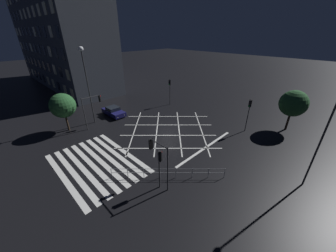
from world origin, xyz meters
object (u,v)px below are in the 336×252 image
object	(u,v)px
street_tree_far	(63,106)
waiting_car	(113,111)
traffic_light_nw_cross	(170,87)
traffic_light_ne_cross	(249,109)
street_tree_near	(293,104)
traffic_light_sw_cross	(93,104)
traffic_light_se_cross	(160,162)
traffic_light_se_main	(158,154)
street_lamp_east	(328,124)
street_lamp_west	(85,68)

from	to	relation	value
street_tree_far	waiting_car	size ratio (longest dim) A/B	1.16
traffic_light_nw_cross	traffic_light_ne_cross	distance (m)	14.41
traffic_light_ne_cross	street_tree_near	world-z (taller)	street_tree_near
traffic_light_sw_cross	traffic_light_se_cross	xyz separation A→B (m)	(14.83, -1.48, -0.64)
waiting_car	traffic_light_se_main	bearing A→B (deg)	-17.59
street_tree_near	waiting_car	size ratio (longest dim) A/B	1.24
traffic_light_nw_cross	traffic_light_se_cross	distance (m)	20.49
traffic_light_nw_cross	waiting_car	xyz separation A→B (m)	(-2.88, -9.83, -2.62)
traffic_light_ne_cross	traffic_light_nw_cross	bearing A→B (deg)	-90.90
traffic_light_nw_cross	street_tree_near	size ratio (longest dim) A/B	0.84
traffic_light_nw_cross	street_lamp_east	bearing A→B (deg)	74.55
street_lamp_west	waiting_car	bearing A→B (deg)	96.95
street_tree_near	waiting_car	bearing A→B (deg)	-146.29
street_lamp_west	street_tree_near	size ratio (longest dim) A/B	1.90
traffic_light_sw_cross	traffic_light_ne_cross	distance (m)	20.48
traffic_light_sw_cross	traffic_light_se_cross	world-z (taller)	traffic_light_sw_cross
traffic_light_nw_cross	waiting_car	distance (m)	10.58
traffic_light_ne_cross	street_tree_near	distance (m)	5.84
traffic_light_se_main	traffic_light_sw_cross	xyz separation A→B (m)	(-14.46, 1.33, 0.14)
traffic_light_sw_cross	traffic_light_ne_cross	xyz separation A→B (m)	(15.45, 13.44, -0.14)
traffic_light_nw_cross	street_tree_far	size ratio (longest dim) A/B	0.90
traffic_light_se_cross	street_lamp_west	bearing A→B (deg)	83.27
street_lamp_west	street_tree_near	xyz separation A→B (m)	(20.64, 17.44, -4.03)
street_lamp_west	waiting_car	distance (m)	7.91
street_tree_far	traffic_light_se_main	bearing A→B (deg)	6.53
traffic_light_se_cross	waiting_car	bearing A→B (deg)	72.32
traffic_light_se_main	traffic_light_se_cross	distance (m)	0.64
street_tree_near	street_lamp_east	bearing A→B (deg)	-67.70
traffic_light_se_cross	street_tree_near	bearing A→B (deg)	-12.75
traffic_light_se_main	traffic_light_nw_cross	xyz separation A→B (m)	(-13.42, 15.00, 0.11)
traffic_light_se_main	traffic_light_nw_cross	distance (m)	20.12
street_lamp_west	street_tree_near	distance (m)	27.31
street_tree_near	traffic_light_ne_cross	bearing A→B (deg)	-130.28
traffic_light_se_cross	street_tree_far	world-z (taller)	street_tree_far
waiting_car	street_tree_far	bearing A→B (deg)	-88.19
traffic_light_nw_cross	traffic_light_se_cross	world-z (taller)	traffic_light_nw_cross
traffic_light_nw_cross	traffic_light_sw_cross	bearing A→B (deg)	-4.35
traffic_light_sw_cross	traffic_light_se_cross	bearing A→B (deg)	-95.69
traffic_light_nw_cross	traffic_light_se_main	bearing A→B (deg)	41.81
traffic_light_ne_cross	street_lamp_east	size ratio (longest dim) A/B	0.47
waiting_car	traffic_light_nw_cross	bearing A→B (deg)	73.68
traffic_light_se_main	traffic_light_nw_cross	size ratio (longest dim) A/B	0.94
traffic_light_ne_cross	waiting_car	xyz separation A→B (m)	(-17.29, -9.61, -2.50)
street_lamp_east	traffic_light_ne_cross	bearing A→B (deg)	143.34
traffic_light_ne_cross	street_tree_far	size ratio (longest dim) A/B	0.87
street_lamp_west	street_tree_far	distance (m)	5.59
traffic_light_sw_cross	street_tree_far	size ratio (longest dim) A/B	0.88
traffic_light_nw_cross	traffic_light_ne_cross	bearing A→B (deg)	89.10
traffic_light_se_cross	traffic_light_sw_cross	bearing A→B (deg)	84.31
traffic_light_se_main	waiting_car	bearing A→B (deg)	-17.59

